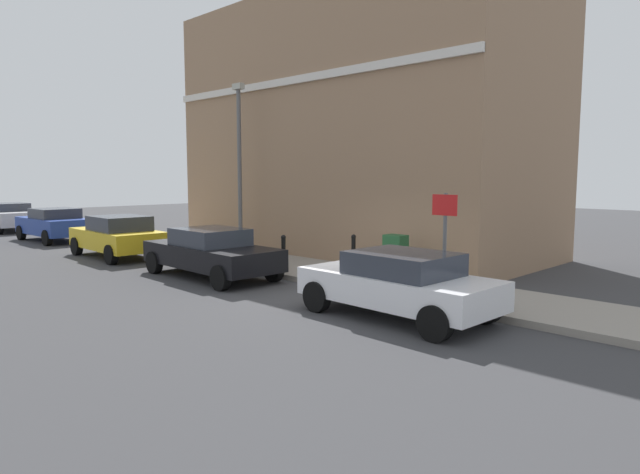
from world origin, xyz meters
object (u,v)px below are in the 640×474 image
object	(u,v)px
lamppost	(239,161)
car_yellow	(118,236)
utility_cabinet	(395,259)
bollard_far_kerb	(283,252)
car_white	(399,283)
car_silver	(9,216)
bollard_near_cabinet	(353,252)
street_sign	(445,231)
car_black	(211,252)
car_blue	(54,224)

from	to	relation	value
lamppost	car_yellow	bearing A→B (deg)	135.13
utility_cabinet	bollard_far_kerb	size ratio (longest dim) A/B	1.11
car_white	car_silver	distance (m)	24.49
bollard_near_cabinet	lamppost	size ratio (longest dim) A/B	0.18
utility_cabinet	lamppost	distance (m)	7.24
street_sign	car_yellow	bearing A→B (deg)	97.30
car_black	car_blue	xyz separation A→B (m)	(0.15, 11.96, 0.04)
car_blue	lamppost	bearing A→B (deg)	-164.84
car_yellow	car_silver	size ratio (longest dim) A/B	0.97
car_white	utility_cabinet	size ratio (longest dim) A/B	3.52
lamppost	bollard_near_cabinet	bearing A→B (deg)	-90.73
car_blue	bollard_far_kerb	bearing A→B (deg)	-175.69
car_black	car_yellow	bearing A→B (deg)	2.20
car_silver	bollard_near_cabinet	size ratio (longest dim) A/B	4.02
car_black	car_blue	distance (m)	11.96
car_blue	utility_cabinet	bearing A→B (deg)	-171.99
car_white	car_black	xyz separation A→B (m)	(-0.10, 6.34, 0.00)
car_black	bollard_far_kerb	world-z (taller)	car_black
bollard_near_cabinet	bollard_far_kerb	xyz separation A→B (m)	(-1.43, 1.31, 0.00)
car_blue	car_silver	bearing A→B (deg)	-1.28
utility_cabinet	car_white	bearing A→B (deg)	-141.71
car_blue	utility_cabinet	xyz separation A→B (m)	(2.59, -16.22, -0.06)
car_white	utility_cabinet	world-z (taller)	car_white
car_blue	utility_cabinet	size ratio (longest dim) A/B	3.54
car_white	street_sign	size ratio (longest dim) A/B	1.76
car_blue	car_yellow	bearing A→B (deg)	176.82
bollard_far_kerb	street_sign	xyz separation A→B (m)	(0.04, -5.08, 0.96)
car_black	bollard_far_kerb	xyz separation A→B (m)	(1.41, -1.43, -0.00)
car_white	bollard_near_cabinet	distance (m)	4.52
car_black	lamppost	bearing A→B (deg)	-48.24
car_silver	lamppost	world-z (taller)	lamppost
street_sign	utility_cabinet	bearing A→B (deg)	60.07
car_white	lamppost	distance (m)	9.61
car_silver	bollard_near_cabinet	bearing A→B (deg)	-172.20
lamppost	car_black	bearing A→B (deg)	-139.48
car_yellow	car_blue	xyz separation A→B (m)	(0.24, 6.49, -0.00)
car_yellow	car_blue	size ratio (longest dim) A/B	1.00
car_white	car_yellow	xyz separation A→B (m)	(-0.20, 11.80, 0.04)
car_black	car_yellow	world-z (taller)	car_yellow
street_sign	bollard_near_cabinet	bearing A→B (deg)	69.69
car_blue	car_silver	size ratio (longest dim) A/B	0.98
car_blue	bollard_near_cabinet	bearing A→B (deg)	-170.69
lamppost	car_blue	bearing A→B (deg)	106.21
car_white	lamppost	size ratio (longest dim) A/B	0.71
car_yellow	car_silver	xyz separation A→B (m)	(0.26, 12.68, -0.00)
car_white	bollard_near_cabinet	size ratio (longest dim) A/B	3.90
car_silver	utility_cabinet	bearing A→B (deg)	-172.95
car_blue	utility_cabinet	world-z (taller)	car_blue
car_yellow	bollard_far_kerb	bearing A→B (deg)	-166.05
lamppost	car_silver	bearing A→B (deg)	99.89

